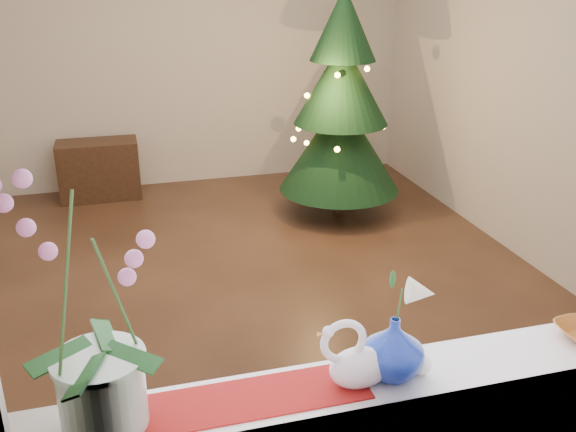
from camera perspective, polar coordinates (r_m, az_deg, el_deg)
name	(u,v)px	position (r m, az deg, el deg)	size (l,w,h in m)	color
ground	(235,290)	(4.54, -4.72, -6.60)	(5.00, 5.00, 0.00)	#321F14
wall_back	(181,49)	(6.52, -9.52, 14.43)	(4.50, 0.10, 2.70)	beige
wall_front	(398,275)	(1.79, 9.73, -5.19)	(4.50, 0.10, 2.70)	beige
wall_right	(540,82)	(4.99, 21.50, 11.05)	(0.10, 5.00, 2.70)	beige
windowsill	(372,383)	(2.13, 7.44, -14.52)	(2.20, 0.26, 0.04)	white
window_frame	(401,149)	(1.69, 10.05, 5.90)	(2.22, 0.06, 1.60)	white
runner	(255,398)	(2.02, -2.94, -15.82)	(0.70, 0.20, 0.01)	maroon
orchid_pot	(91,308)	(1.78, -17.08, -7.80)	(0.26, 0.26, 0.77)	silver
swan	(360,353)	(2.02, 6.41, -12.05)	(0.27, 0.12, 0.23)	silver
blue_vase	(394,344)	(2.07, 9.38, -11.12)	(0.23, 0.23, 0.24)	navy
lily	(398,285)	(1.97, 9.75, -6.03)	(0.13, 0.07, 0.18)	beige
paperweight	(420,364)	(2.14, 11.69, -12.76)	(0.07, 0.07, 0.07)	white
xmas_tree	(341,106)	(5.64, 4.75, 9.75)	(1.08, 1.08, 1.97)	#10321C
side_table	(99,170)	(6.44, -16.43, 3.96)	(0.75, 0.37, 0.56)	black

